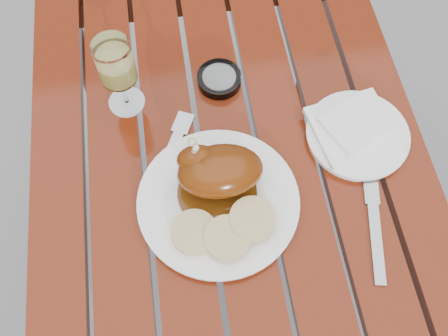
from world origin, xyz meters
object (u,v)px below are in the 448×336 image
at_px(table, 230,231).
at_px(ashtray, 219,79).
at_px(wine_glass, 119,76).
at_px(side_plate, 357,135).
at_px(dinner_plate, 218,202).

xyz_separation_m(table, ashtray, (0.01, 0.21, 0.39)).
height_order(wine_glass, ashtray, wine_glass).
bearing_deg(ashtray, side_plate, -34.69).
height_order(table, ashtray, ashtray).
height_order(table, side_plate, side_plate).
height_order(table, dinner_plate, dinner_plate).
bearing_deg(table, wine_glass, 136.28).
bearing_deg(side_plate, dinner_plate, -160.93).
bearing_deg(dinner_plate, side_plate, 19.07).
xyz_separation_m(dinner_plate, side_plate, (0.30, 0.10, -0.00)).
distance_m(table, dinner_plate, 0.39).
xyz_separation_m(dinner_plate, ashtray, (0.04, 0.28, 0.00)).
bearing_deg(ashtray, wine_glass, -173.72).
xyz_separation_m(wine_glass, ashtray, (0.20, 0.02, -0.08)).
height_order(side_plate, ashtray, ashtray).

